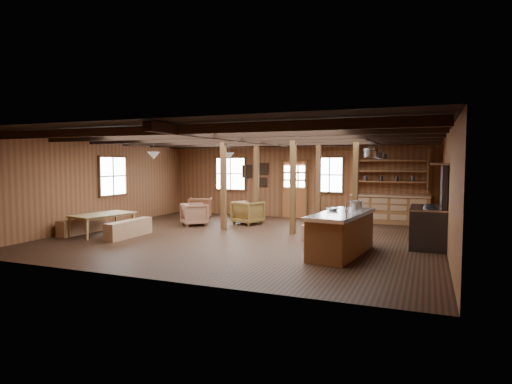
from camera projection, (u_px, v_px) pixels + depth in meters
room at (247, 186)px, 11.60m from camera, size 10.04×9.04×2.84m
ceiling_joists at (249, 139)px, 11.67m from camera, size 9.80×8.82×0.18m
timber_posts at (288, 183)px, 13.33m from camera, size 3.95×2.35×2.80m
back_door at (294, 194)px, 15.75m from camera, size 1.02×0.08×2.15m
window_back_left at (231, 174)px, 16.68m from camera, size 1.32×0.06×1.32m
window_back_right at (329, 175)px, 15.23m from camera, size 1.02×0.06×1.32m
window_left at (113, 176)px, 13.89m from camera, size 0.14×1.24×1.32m
notice_boards at (257, 173)px, 16.26m from camera, size 1.08×0.03×0.90m
back_counter at (390, 206)px, 14.28m from camera, size 2.55×0.60×2.45m
pendant_lamps at (193, 156)px, 13.30m from camera, size 1.86×2.36×0.66m
pot_rack at (375, 153)px, 10.46m from camera, size 0.42×3.00×0.43m
kitchen_island at (342, 233)px, 9.49m from camera, size 1.19×2.59×1.20m
step_stool at (310, 232)px, 11.33m from camera, size 0.44×0.31×0.39m
commercial_range at (431, 220)px, 10.33m from camera, size 0.84×1.65×2.03m
dining_table at (103, 224)px, 12.04m from camera, size 1.28×1.87×0.60m
bench_wall at (83, 225)px, 12.32m from camera, size 0.31×1.67×0.46m
bench_aisle at (129, 229)px, 11.72m from camera, size 0.31×1.68×0.46m
armchair_a at (200, 208)px, 15.76m from camera, size 1.09×1.10×0.76m
armchair_b at (248, 212)px, 14.17m from camera, size 1.05×1.07×0.77m
armchair_c at (195, 214)px, 13.90m from camera, size 1.11×1.11×0.72m
counter_pot at (356, 204)px, 10.33m from camera, size 0.31×0.31×0.18m
bowl at (333, 209)px, 9.81m from camera, size 0.36×0.36×0.07m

